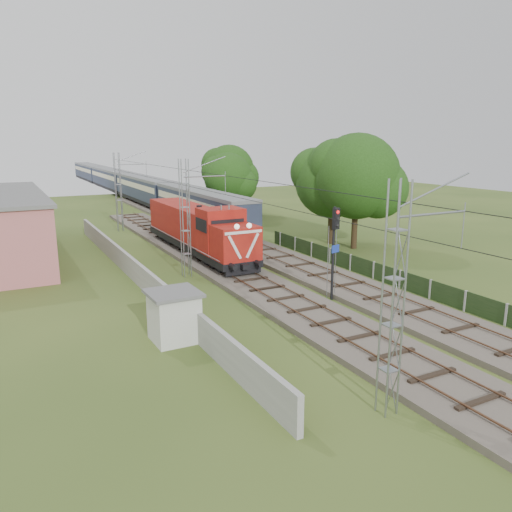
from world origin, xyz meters
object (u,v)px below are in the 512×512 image
coach_rake (125,182)px  relay_hut (174,316)px  signal_post (335,237)px  locomotive (198,229)px

coach_rake → relay_hut: 63.00m
coach_rake → relay_hut: size_ratio=37.38×
signal_post → relay_hut: signal_post is taller
coach_rake → relay_hut: bearing=-101.4°
locomotive → relay_hut: (-7.40, -16.06, -1.03)m
signal_post → relay_hut: size_ratio=2.31×
signal_post → locomotive: bearing=100.9°
locomotive → relay_hut: size_ratio=7.16×
coach_rake → signal_post: bearing=-92.1°
locomotive → signal_post: (2.79, -14.54, 1.55)m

